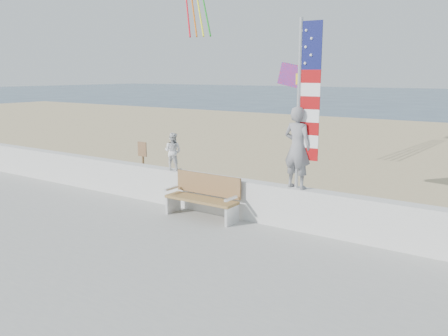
{
  "coord_description": "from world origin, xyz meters",
  "views": [
    {
      "loc": [
        6.18,
        -7.01,
        3.49
      ],
      "look_at": [
        0.2,
        1.8,
        1.35
      ],
      "focal_mm": 38.0,
      "sensor_mm": 36.0,
      "label": 1
    }
  ],
  "objects_px": {
    "bench": "(204,196)",
    "flag": "(305,98)",
    "adult": "(297,148)",
    "child": "(173,151)"
  },
  "relations": [
    {
      "from": "adult",
      "to": "child",
      "type": "distance_m",
      "value": 3.45
    },
    {
      "from": "adult",
      "to": "bench",
      "type": "distance_m",
      "value": 2.52
    },
    {
      "from": "bench",
      "to": "flag",
      "type": "height_order",
      "value": "flag"
    },
    {
      "from": "adult",
      "to": "bench",
      "type": "bearing_deg",
      "value": 19.86
    },
    {
      "from": "bench",
      "to": "child",
      "type": "bearing_deg",
      "value": 160.65
    },
    {
      "from": "adult",
      "to": "flag",
      "type": "bearing_deg",
      "value": -172.31
    },
    {
      "from": "adult",
      "to": "child",
      "type": "bearing_deg",
      "value": 7.82
    },
    {
      "from": "child",
      "to": "adult",
      "type": "bearing_deg",
      "value": 169.72
    },
    {
      "from": "adult",
      "to": "flag",
      "type": "distance_m",
      "value": 1.05
    },
    {
      "from": "child",
      "to": "bench",
      "type": "distance_m",
      "value": 1.62
    }
  ]
}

